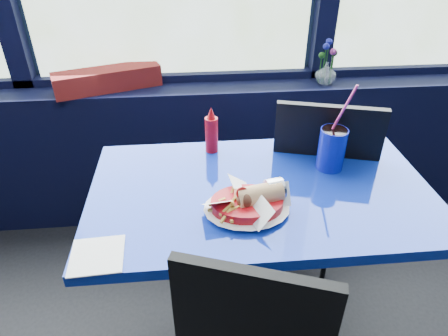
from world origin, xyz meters
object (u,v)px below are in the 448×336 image
Objects in this scene: flower_vase at (326,71)px; food_basket at (249,203)px; near_table at (259,227)px; soda_cup at (332,148)px; chair_near_back at (304,179)px; planter_box at (108,79)px; ketchup_bottle at (212,132)px.

food_basket is at bearing -119.79° from flower_vase.
soda_cup is at bearing 21.55° from near_table.
planter_box is (-0.90, 0.54, 0.30)m from chair_near_back.
flower_vase is (0.48, 0.83, 0.30)m from near_table.
chair_near_back is at bearing 66.13° from food_basket.
planter_box is 2.29× the size of flower_vase.
ketchup_bottle is (0.49, -0.58, -0.02)m from planter_box.
near_table is 2.28× the size of planter_box.
food_basket is 0.41m from ketchup_bottle.
ketchup_bottle is at bearing 21.58° from chair_near_back.
flower_vase reaches higher than planter_box.
food_basket is (-0.32, -0.44, 0.23)m from chair_near_back.
chair_near_back reaches higher than near_table.
planter_box is 1.19m from soda_cup.
planter_box is 1.12m from flower_vase.
ketchup_bottle reaches higher than food_basket.
food_basket is at bearing -78.69° from planter_box.
chair_near_back is 4.18× the size of flower_vase.
planter_box is at bearing 126.73° from near_table.
planter_box is 0.76m from ketchup_bottle.
food_basket is at bearing -76.95° from ketchup_bottle.
flower_vase is 1.20× the size of ketchup_bottle.
food_basket reaches higher than near_table.
ketchup_bottle is at bearing -69.43° from planter_box.
food_basket is 1.46× the size of ketchup_bottle.
ketchup_bottle is 0.47m from soda_cup.
flower_vase is 1.10m from food_basket.
near_table is 0.41m from ketchup_bottle.
soda_cup is at bearing 46.47° from food_basket.
ketchup_bottle is (-0.16, 0.28, 0.27)m from near_table.
near_table is 0.41m from chair_near_back.
soda_cup reaches higher than ketchup_bottle.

